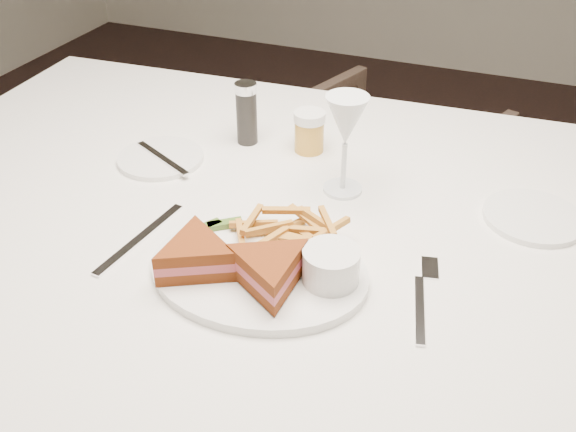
{
  "coord_description": "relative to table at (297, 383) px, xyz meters",
  "views": [
    {
      "loc": [
        0.17,
        -1.01,
        1.34
      ],
      "look_at": [
        -0.12,
        -0.27,
        0.8
      ],
      "focal_mm": 40.0,
      "sensor_mm": 36.0,
      "label": 1
    }
  ],
  "objects": [
    {
      "name": "table",
      "position": [
        0.0,
        0.0,
        0.0
      ],
      "size": [
        1.64,
        1.14,
        0.75
      ],
      "primitive_type": "cube",
      "rotation": [
        0.0,
        0.0,
        0.05
      ],
      "color": "white",
      "rests_on": "ground"
    },
    {
      "name": "chair_far",
      "position": [
        -0.08,
        0.9,
        -0.07
      ],
      "size": [
        0.73,
        0.71,
        0.6
      ],
      "primitive_type": "imported",
      "rotation": [
        0.0,
        0.0,
        2.81
      ],
      "color": "#45342A",
      "rests_on": "ground"
    },
    {
      "name": "table_setting",
      "position": [
        -0.01,
        -0.04,
        0.41
      ],
      "size": [
        0.82,
        0.56,
        0.18
      ],
      "color": "white",
      "rests_on": "table"
    }
  ]
}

